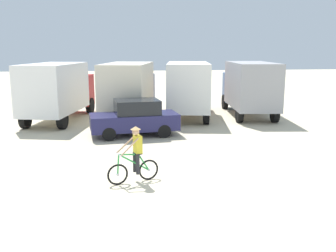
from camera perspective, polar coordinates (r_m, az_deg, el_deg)
name	(u,v)px	position (r m, az deg, el deg)	size (l,w,h in m)	color
ground_plane	(198,181)	(12.23, 4.65, -8.35)	(120.00, 120.00, 0.00)	beige
box_truck_avon_van	(58,89)	(22.77, -16.35, 5.44)	(3.67, 7.08, 3.35)	white
box_truck_cream_rv	(130,88)	(22.55, -5.87, 5.80)	(3.61, 7.07, 3.35)	beige
box_truck_white_box	(188,87)	(23.13, 3.02, 5.99)	(3.37, 7.03, 3.35)	white
box_truck_grey_hauler	(249,86)	(24.11, 12.23, 5.98)	(3.01, 6.95, 3.35)	#9E9EA3
sedan_parked	(135,118)	(18.24, -5.04, 1.25)	(4.39, 2.27, 1.76)	#1E1E4C
cyclist_orange_shirt	(135,157)	(11.90, -5.06, -4.66)	(1.65, 0.73, 1.82)	black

